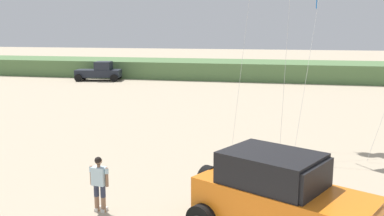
% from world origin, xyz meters
% --- Properties ---
extents(dune_ridge, '(90.00, 7.56, 1.84)m').
position_xyz_m(dune_ridge, '(-0.55, 40.47, 0.92)').
color(dune_ridge, '#567A47').
rests_on(dune_ridge, ground_plane).
extents(jeep, '(5.00, 4.07, 2.26)m').
position_xyz_m(jeep, '(2.19, 3.97, 1.20)').
color(jeep, orange).
rests_on(jeep, ground_plane).
extents(person_watching, '(0.62, 0.34, 1.67)m').
position_xyz_m(person_watching, '(-2.98, 4.61, 0.94)').
color(person_watching, '#8C664C').
rests_on(person_watching, ground_plane).
extents(distant_pickup, '(4.88, 3.16, 1.98)m').
position_xyz_m(distant_pickup, '(-16.98, 34.90, 0.94)').
color(distant_pickup, '#1E232D').
rests_on(distant_pickup, ground_plane).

